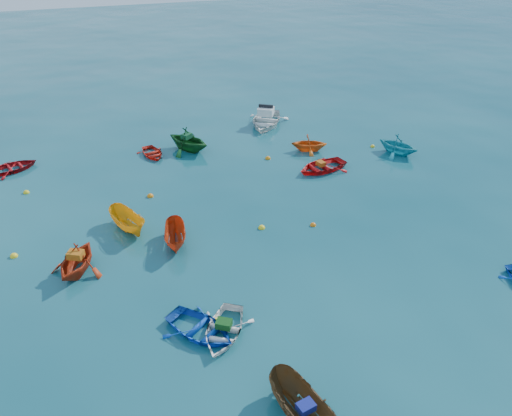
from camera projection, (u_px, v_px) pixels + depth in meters
name	position (u px, v px, depth m)	size (l,w,h in m)	color
ground	(289.00, 266.00, 24.02)	(160.00, 160.00, 0.00)	#0A414E
dinghy_blue_sw	(201.00, 333.00, 20.21)	(2.27, 3.17, 0.66)	#0E45B8
dinghy_white_near	(223.00, 334.00, 20.16)	(2.14, 2.99, 0.62)	white
dinghy_orange_w	(79.00, 271.00, 23.65)	(2.54, 2.94, 1.55)	#BC3111
sampan_yellow_mid	(129.00, 230.00, 26.72)	(1.18, 3.13, 1.21)	orange
dinghy_cyan_se	(397.00, 153.00, 35.06)	(2.45, 2.85, 1.50)	teal
dinghy_red_nw	(14.00, 170.00, 32.78)	(2.20, 3.07, 0.64)	#A60D12
sampan_orange_n	(176.00, 244.00, 25.59)	(1.09, 2.89, 1.12)	#BD3711
dinghy_green_n	(189.00, 150.00, 35.54)	(2.89, 3.36, 1.77)	#13521C
dinghy_red_ne	(321.00, 170.00, 32.84)	(2.48, 3.46, 0.72)	red
dinghy_red_far	(153.00, 155.00, 34.77)	(1.83, 2.55, 0.53)	red
dinghy_orange_far	(309.00, 150.00, 35.47)	(2.14, 2.48, 1.31)	orange
motorboat_white	(266.00, 124.00, 39.76)	(3.25, 4.55, 1.54)	white
tarp_green_a	(224.00, 324.00, 20.01)	(0.62, 0.47, 0.30)	#124916
tarp_blue_a	(306.00, 407.00, 16.28)	(0.57, 0.43, 0.28)	navy
tarp_orange_a	(76.00, 255.00, 23.21)	(0.69, 0.53, 0.34)	#BD6113
tarp_green_b	(187.00, 136.00, 35.05)	(0.69, 0.52, 0.33)	#134C28
tarp_orange_b	(321.00, 163.00, 32.54)	(0.57, 0.43, 0.28)	#B55312
buoy_ye_a	(215.00, 320.00, 20.82)	(0.32, 0.32, 0.32)	yellow
buoy_or_b	(313.00, 225.00, 27.07)	(0.33, 0.33, 0.33)	orange
buoy_ye_b	(14.00, 257.00, 24.65)	(0.38, 0.38, 0.38)	yellow
buoy_or_c	(150.00, 197.00, 29.78)	(0.39, 0.39, 0.39)	orange
buoy_ye_c	(262.00, 228.00, 26.84)	(0.37, 0.37, 0.37)	yellow
buoy_or_d	(268.00, 159.00, 34.29)	(0.38, 0.38, 0.38)	orange
buoy_ye_d	(26.00, 193.00, 30.17)	(0.37, 0.37, 0.37)	yellow
buoy_or_e	(193.00, 142.00, 36.75)	(0.39, 0.39, 0.39)	orange
buoy_ye_e	(372.00, 147.00, 36.02)	(0.32, 0.32, 0.32)	gold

